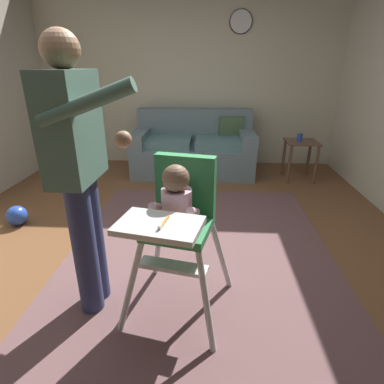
{
  "coord_description": "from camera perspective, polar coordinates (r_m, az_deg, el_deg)",
  "views": [
    {
      "loc": [
        0.35,
        -2.21,
        1.44
      ],
      "look_at": [
        0.25,
        -0.64,
        0.8
      ],
      "focal_mm": 29.14,
      "sensor_mm": 36.0,
      "label": 1
    }
  ],
  "objects": [
    {
      "name": "adult_standing",
      "position": [
        1.83,
        -19.97,
        3.92
      ],
      "size": [
        0.51,
        0.5,
        1.61
      ],
      "rotation": [
        0.0,
        0.0,
        -0.02
      ],
      "color": "navy",
      "rests_on": "ground"
    },
    {
      "name": "toy_ball",
      "position": [
        3.45,
        -29.4,
        -3.79
      ],
      "size": [
        0.19,
        0.19,
        0.19
      ],
      "primitive_type": "sphere",
      "color": "#284CB7",
      "rests_on": "ground"
    },
    {
      "name": "wall_far",
      "position": [
        4.84,
        -0.7,
        21.66
      ],
      "size": [
        5.15,
        0.06,
        2.78
      ],
      "primitive_type": "cube",
      "color": "beige",
      "rests_on": "ground"
    },
    {
      "name": "ground",
      "position": [
        2.69,
        -4.62,
        -11.5
      ],
      "size": [
        5.95,
        6.78,
        0.1
      ],
      "primitive_type": "cube",
      "color": "brown"
    },
    {
      "name": "sippy_cup",
      "position": [
        4.33,
        19.12,
        9.43
      ],
      "size": [
        0.07,
        0.07,
        0.1
      ],
      "primitive_type": "cylinder",
      "color": "#284CB7",
      "rests_on": "side_table"
    },
    {
      "name": "area_rug",
      "position": [
        2.63,
        1.42,
        -10.88
      ],
      "size": [
        2.15,
        2.67,
        0.01
      ],
      "primitive_type": "cube",
      "color": "brown",
      "rests_on": "ground"
    },
    {
      "name": "wall_clock",
      "position": [
        4.83,
        8.94,
        28.44
      ],
      "size": [
        0.31,
        0.04,
        0.31
      ],
      "color": "white"
    },
    {
      "name": "couch",
      "position": [
        4.46,
        0.41,
        7.87
      ],
      "size": [
        1.67,
        0.86,
        0.86
      ],
      "rotation": [
        0.0,
        0.0,
        -1.57
      ],
      "color": "slate",
      "rests_on": "ground"
    },
    {
      "name": "side_table",
      "position": [
        4.38,
        19.25,
        6.98
      ],
      "size": [
        0.4,
        0.4,
        0.52
      ],
      "color": "brown",
      "rests_on": "ground"
    },
    {
      "name": "high_chair",
      "position": [
        1.77,
        -2.54,
        -3.58
      ],
      "size": [
        0.71,
        0.81,
        0.97
      ],
      "rotation": [
        0.0,
        0.0,
        -1.78
      ],
      "color": "silver",
      "rests_on": "ground"
    }
  ]
}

